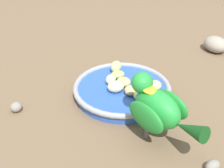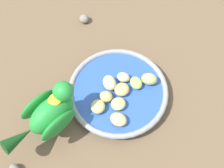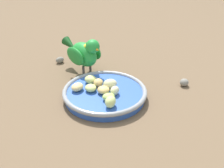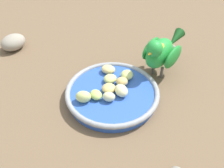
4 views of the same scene
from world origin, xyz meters
name	(u,v)px [view 1 (image 1 of 4)]	position (x,y,z in m)	size (l,w,h in m)	color
ground_plane	(127,98)	(0.00, 0.00, 0.00)	(4.00, 4.00, 0.00)	brown
feeding_bowl	(122,90)	(-0.01, 0.02, 0.02)	(0.23, 0.23, 0.03)	#2D56B7
apple_piece_0	(116,87)	(-0.03, 0.01, 0.04)	(0.04, 0.03, 0.03)	beige
apple_piece_1	(155,86)	(0.06, -0.02, 0.03)	(0.04, 0.03, 0.02)	#E5C67F
apple_piece_2	(125,82)	(0.00, 0.02, 0.03)	(0.03, 0.03, 0.02)	tan
apple_piece_3	(117,75)	(0.00, 0.06, 0.03)	(0.03, 0.03, 0.02)	#B2CC66
apple_piece_4	(111,80)	(-0.03, 0.04, 0.03)	(0.03, 0.02, 0.02)	beige
apple_piece_5	(116,67)	(0.01, 0.09, 0.04)	(0.04, 0.03, 0.03)	#C6D17A
apple_piece_6	(139,85)	(0.03, 0.00, 0.03)	(0.03, 0.03, 0.02)	#C6D17A
apple_piece_7	(141,95)	(0.01, -0.04, 0.03)	(0.03, 0.03, 0.02)	#C6D17A
apple_piece_8	(131,90)	(0.00, -0.02, 0.03)	(0.03, 0.03, 0.02)	tan
parrot	(157,107)	(0.00, -0.14, 0.07)	(0.11, 0.18, 0.13)	#59544C
rock_large	(216,44)	(0.35, 0.14, 0.02)	(0.08, 0.06, 0.05)	gray
pebble_1	(16,107)	(-0.25, 0.04, 0.01)	(0.03, 0.03, 0.02)	gray
pebble_2	(213,166)	(0.05, -0.25, 0.01)	(0.03, 0.02, 0.02)	gray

